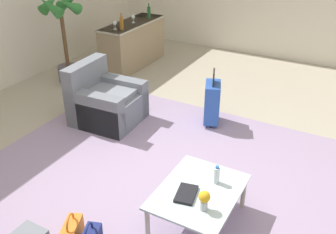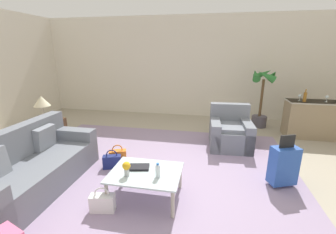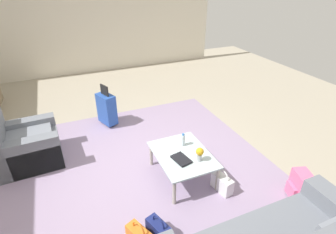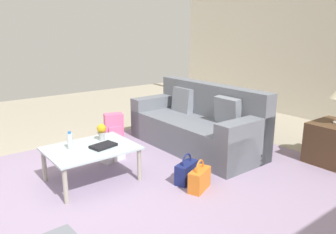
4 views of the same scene
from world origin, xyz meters
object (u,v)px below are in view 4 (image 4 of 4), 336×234
Objects in this scene: handbag_navy at (187,172)px; handbag_orange at (199,179)px; couch at (199,126)px; flower_vase at (102,131)px; coffee_table at (91,151)px; coffee_table_book at (103,146)px; handbag_white at (113,152)px; backpack_pink at (114,126)px; water_bottle at (70,141)px.

handbag_navy is 0.23m from handbag_orange.
couch is 1.59m from flower_vase.
couch is 1.26m from handbag_navy.
flower_vase is at bearing -60.40° from handbag_orange.
coffee_table is 0.16m from coffee_table_book.
coffee_table_book is at bearing 66.50° from flower_vase.
handbag_navy and handbag_white have the same top height.
coffee_table is at bearing -48.25° from handbag_orange.
couch is 5.33× the size of backpack_pink.
handbag_white is (0.37, -1.10, 0.00)m from handbag_navy.
coffee_table_book is at bearing 52.17° from handbag_white.
handbag_white is at bearing -75.05° from handbag_orange.
handbag_white is 1.38m from handbag_orange.
coffee_table_book is at bearing -50.10° from handbag_orange.
handbag_orange is (0.01, 0.23, 0.00)m from handbag_navy.
couch is 1.43m from handbag_orange.
backpack_pink is at bearing -135.16° from water_bottle.
coffee_table is 1.13m from handbag_navy.
water_bottle is at bearing -0.00° from couch.
handbag_orange is (-1.04, 1.04, -0.38)m from water_bottle.
handbag_navy is at bearing 142.34° from water_bottle.
flower_vase is (1.58, -0.05, 0.22)m from couch.
handbag_orange is at bearing 87.48° from handbag_navy.
coffee_table_book is (1.68, 0.18, 0.11)m from couch.
handbag_white is (-0.36, -0.47, -0.30)m from coffee_table_book.
coffee_table is at bearing -39.89° from handbag_navy.
water_bottle reaches higher than coffee_table.
water_bottle is (0.20, -0.10, 0.14)m from coffee_table.
coffee_table_book is at bearing 150.64° from water_bottle.
flower_vase is at bearing -124.99° from coffee_table_book.
handbag_navy is at bearing 127.69° from coffee_table_book.
coffee_table is 4.84× the size of water_bottle.
handbag_orange is (-0.84, 0.94, -0.24)m from coffee_table.
couch is 5.96× the size of handbag_orange.
flower_vase is 0.51× the size of backpack_pink.
handbag_orange is at bearing 85.96° from backpack_pink.
handbag_orange is (-0.35, 1.33, 0.00)m from handbag_white.
couch is 5.96× the size of handbag_navy.
water_bottle is 0.51× the size of backpack_pink.
water_bottle is 1.72m from backpack_pink.
water_bottle is at bearing 44.84° from backpack_pink.
couch reaches higher than backpack_pink.
flower_vase reaches higher than handbag_orange.
water_bottle reaches higher than handbag_white.
backpack_pink is (-1.20, -1.19, -0.32)m from water_bottle.
coffee_table_book is 0.79× the size of handbag_orange.
coffee_table is at bearing 38.78° from handbag_white.
couch is at bearing -176.81° from coffee_table.
water_bottle reaches higher than handbag_orange.
couch is 1.69m from coffee_table_book.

